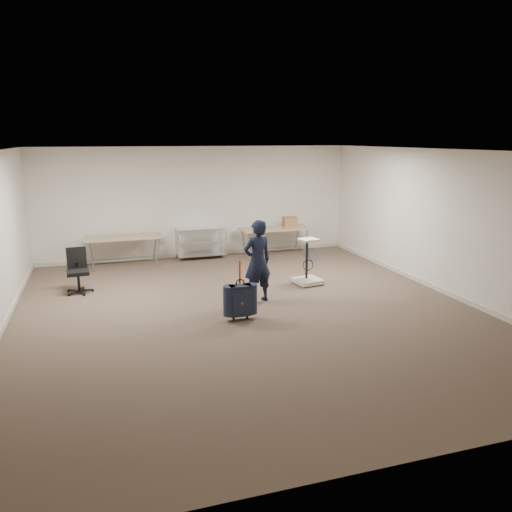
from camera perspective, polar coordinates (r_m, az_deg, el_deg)
name	(u,v)px	position (r m, az deg, el deg)	size (l,w,h in m)	color
ground	(248,312)	(8.90, -0.91, -6.38)	(9.00, 9.00, 0.00)	#4E3A2F
room_shell	(229,287)	(10.15, -3.15, -3.59)	(8.00, 9.00, 9.00)	white
folding_table_left	(123,239)	(12.21, -14.91, 1.93)	(1.80, 0.75, 0.73)	#98855D
folding_table_right	(275,230)	(12.93, 2.15, 3.00)	(1.80, 0.75, 0.73)	#98855D
wire_shelf	(201,241)	(12.72, -6.33, 1.66)	(1.22, 0.47, 0.80)	silver
person	(258,261)	(9.23, 0.18, -0.61)	(0.57, 0.37, 1.55)	black
suitcase	(240,300)	(8.41, -1.81, -5.06)	(0.38, 0.22, 1.03)	#151D31
office_chair	(78,279)	(10.51, -19.63, -2.52)	(0.54, 0.54, 0.89)	black
equipment_cart	(308,272)	(10.54, 5.94, -1.84)	(0.60, 0.60, 0.97)	silver
cardboard_box	(290,222)	(13.10, 3.89, 3.93)	(0.35, 0.26, 0.26)	#9F7D4A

